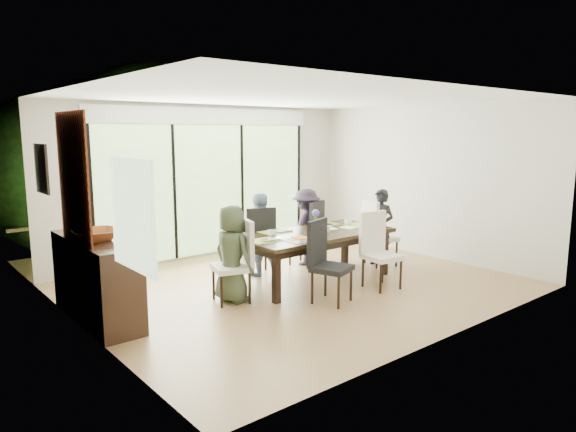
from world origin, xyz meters
TOP-DOWN VIEW (x-y plane):
  - floor at (0.00, 0.00)m, footprint 6.00×5.00m
  - ceiling at (0.00, 0.00)m, footprint 6.00×5.00m
  - wall_back at (0.00, 2.51)m, footprint 6.00×0.02m
  - wall_front at (0.00, -2.51)m, footprint 6.00×0.02m
  - wall_left at (-3.01, 0.00)m, footprint 0.02×5.00m
  - wall_right at (3.01, 0.00)m, footprint 0.02×5.00m
  - glass_doors at (0.00, 2.47)m, footprint 4.20×0.02m
  - blinds_header at (0.00, 2.46)m, footprint 4.40×0.06m
  - mullion_a at (-2.10, 2.46)m, footprint 0.05×0.04m
  - mullion_b at (-0.70, 2.46)m, footprint 0.05×0.04m
  - mullion_c at (0.70, 2.46)m, footprint 0.05×0.04m
  - mullion_d at (2.10, 2.46)m, footprint 0.05×0.04m
  - side_window at (-2.97, -1.20)m, footprint 0.02×0.90m
  - deck at (0.00, 3.40)m, footprint 6.00×1.80m
  - rail_top at (0.00, 4.20)m, footprint 6.00×0.08m
  - foliage_left at (-1.80, 5.20)m, footprint 3.20×3.20m
  - foliage_mid at (0.40, 5.80)m, footprint 4.00×4.00m
  - foliage_right at (2.20, 5.00)m, footprint 2.80×2.80m
  - foliage_far at (-0.60, 6.50)m, footprint 3.60×3.60m
  - table_top at (0.34, 0.02)m, footprint 2.40×1.10m
  - table_apron at (0.34, 0.02)m, footprint 2.20×0.90m
  - table_leg_fl at (-0.74, -0.41)m, footprint 0.09×0.09m
  - table_leg_fr at (1.42, -0.41)m, footprint 0.09×0.09m
  - table_leg_bl at (-0.74, 0.45)m, footprint 0.09×0.09m
  - table_leg_br at (1.42, 0.45)m, footprint 0.09×0.09m
  - chair_left_end at (-1.16, 0.02)m, footprint 0.57×0.57m
  - chair_right_end at (1.84, 0.02)m, footprint 0.58×0.58m
  - chair_far_left at (-0.11, 0.87)m, footprint 0.59×0.59m
  - chair_far_right at (0.89, 0.87)m, footprint 0.59×0.59m
  - chair_near_left at (-0.16, -0.85)m, footprint 0.59×0.59m
  - chair_near_right at (0.84, -0.85)m, footprint 0.52×0.52m
  - person_left_end at (-1.14, 0.02)m, footprint 0.47×0.65m
  - person_right_end at (1.82, 0.02)m, footprint 0.45×0.64m
  - person_far_left at (-0.11, 0.85)m, footprint 0.65×0.46m
  - person_far_right at (0.89, 0.85)m, footprint 0.66×0.48m
  - placemat_left at (-0.61, 0.02)m, footprint 0.44×0.32m
  - placemat_right at (1.29, 0.02)m, footprint 0.44×0.32m
  - placemat_far_l at (-0.11, 0.42)m, footprint 0.44×0.32m
  - placemat_far_r at (0.89, 0.42)m, footprint 0.44×0.32m
  - placemat_paper at (-0.21, -0.28)m, footprint 0.44×0.32m
  - tablet_far_l at (-0.01, 0.37)m, footprint 0.26×0.18m
  - tablet_far_r at (0.84, 0.37)m, footprint 0.24×0.17m
  - papers at (1.04, -0.03)m, footprint 0.30×0.22m
  - platter_base at (-0.21, -0.28)m, footprint 0.26×0.26m
  - platter_snacks at (-0.21, -0.28)m, footprint 0.20×0.20m
  - vase at (0.39, 0.07)m, footprint 0.08×0.08m
  - hyacinth_stems at (0.39, 0.07)m, footprint 0.04×0.04m
  - hyacinth_blooms at (0.39, 0.07)m, footprint 0.11×0.11m
  - laptop at (-0.51, -0.08)m, footprint 0.35×0.24m
  - cup_a at (-0.36, 0.17)m, footprint 0.18×0.18m
  - cup_b at (0.49, -0.08)m, footprint 0.13×0.13m
  - cup_c at (1.14, 0.12)m, footprint 0.12×0.12m
  - book at (0.59, 0.07)m, footprint 0.21×0.25m
  - sideboard at (-2.76, 0.48)m, footprint 0.49×1.75m
  - bowl at (-2.76, 0.38)m, footprint 0.52×0.52m
  - candlestick_base at (-2.76, 0.83)m, footprint 0.11×0.11m
  - candlestick_shaft at (-2.76, 0.83)m, footprint 0.03×0.03m
  - candlestick_pan at (-2.76, 0.83)m, footprint 0.11×0.11m
  - candle at (-2.76, 0.83)m, footprint 0.04×0.04m
  - tapestry at (-2.97, 0.40)m, footprint 0.02×1.00m
  - art_frame at (-2.97, 1.70)m, footprint 0.03×0.55m
  - art_canvas at (-2.95, 1.70)m, footprint 0.01×0.45m

SIDE VIEW (x-z plane):
  - deck at x=0.00m, z-range -0.10..0.00m
  - floor at x=0.00m, z-range -0.01..0.00m
  - table_leg_fl at x=-0.74m, z-range 0.00..0.69m
  - table_leg_fr at x=1.42m, z-range 0.00..0.69m
  - table_leg_bl at x=-0.74m, z-range 0.00..0.69m
  - table_leg_br at x=1.42m, z-range 0.00..0.69m
  - sideboard at x=-2.76m, z-range 0.00..0.98m
  - rail_top at x=0.00m, z-range 0.52..0.58m
  - chair_left_end at x=-1.16m, z-range 0.00..1.10m
  - chair_right_end at x=1.84m, z-range 0.00..1.10m
  - chair_far_left at x=-0.11m, z-range 0.00..1.10m
  - chair_far_right at x=0.89m, z-range 0.00..1.10m
  - chair_near_left at x=-0.16m, z-range 0.00..1.10m
  - chair_near_right at x=0.84m, z-range 0.00..1.10m
  - table_apron at x=0.34m, z-range 0.58..0.68m
  - person_left_end at x=-1.14m, z-range 0.00..1.29m
  - person_right_end at x=1.82m, z-range 0.00..1.29m
  - person_far_left at x=-0.11m, z-range 0.00..1.29m
  - person_far_right at x=0.89m, z-range 0.00..1.29m
  - table_top at x=0.34m, z-range 0.69..0.75m
  - papers at x=1.04m, z-range 0.75..0.75m
  - placemat_left at x=-0.61m, z-range 0.75..0.76m
  - placemat_right at x=1.29m, z-range 0.75..0.76m
  - placemat_far_l at x=-0.11m, z-range 0.75..0.76m
  - placemat_far_r at x=0.89m, z-range 0.75..0.76m
  - placemat_paper at x=-0.21m, z-range 0.75..0.76m
  - book at x=0.59m, z-range 0.75..0.77m
  - tablet_far_r at x=0.84m, z-range 0.76..0.77m
  - tablet_far_l at x=-0.01m, z-range 0.76..0.77m
  - laptop at x=-0.51m, z-range 0.75..0.78m
  - platter_base at x=-0.21m, z-range 0.76..0.78m
  - platter_snacks at x=-0.21m, z-range 0.78..0.79m
  - cup_b at x=0.49m, z-range 0.75..0.84m
  - cup_a at x=-0.36m, z-range 0.75..0.85m
  - cup_c at x=1.14m, z-range 0.75..0.85m
  - vase at x=0.39m, z-range 0.75..0.87m
  - hyacinth_stems at x=0.39m, z-range 0.85..1.01m
  - candlestick_base at x=-2.76m, z-range 0.98..1.03m
  - hyacinth_blooms at x=0.39m, z-range 0.98..1.09m
  - bowl at x=-2.76m, z-range 0.98..1.11m
  - glass_doors at x=0.00m, z-range 0.05..2.35m
  - mullion_a at x=-2.10m, z-range 0.05..2.35m
  - mullion_b at x=-0.70m, z-range 0.05..2.35m
  - mullion_c at x=0.70m, z-range 0.05..2.35m
  - mullion_d at x=2.10m, z-range 0.05..2.35m
  - foliage_right at x=2.20m, z-range -0.14..2.66m
  - wall_back at x=0.00m, z-range 0.00..2.70m
  - wall_front at x=0.00m, z-range 0.00..2.70m
  - wall_left at x=-3.01m, z-range 0.00..2.70m
  - wall_right at x=3.01m, z-range 0.00..2.70m
  - foliage_left at x=-1.80m, z-range -0.16..3.04m
  - side_window at x=-2.97m, z-range 1.00..2.00m
  - foliage_far at x=-0.60m, z-range -0.18..3.42m
  - candlestick_shaft at x=-2.76m, z-range 1.01..2.38m
  - tapestry at x=-2.97m, z-range 0.95..2.45m
  - art_frame at x=-2.97m, z-range 1.42..2.08m
  - art_canvas at x=-2.95m, z-range 1.48..2.02m
  - foliage_mid at x=0.40m, z-range -0.20..3.80m
  - candlestick_pan at x=-2.76m, z-range 2.36..2.39m
  - candle at x=-2.76m, z-range 2.38..2.49m
  - blinds_header at x=0.00m, z-range 2.36..2.64m
  - ceiling at x=0.00m, z-range 2.70..2.71m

